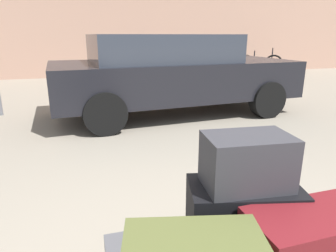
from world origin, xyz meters
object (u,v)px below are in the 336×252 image
duffel_bag_maroon_stacked_top (308,247)px  bollard_kerb_far (278,70)px  duffel_bag_charcoal_topmost_pile (247,161)px  bollard_kerb_near (206,72)px  duffel_bag_black_rear_left (242,216)px  bicycle_leaning (259,64)px  bollard_kerb_mid (249,71)px  parked_car (172,72)px

duffel_bag_maroon_stacked_top → bollard_kerb_far: 9.18m
duffel_bag_charcoal_topmost_pile → bollard_kerb_near: 7.82m
duffel_bag_maroon_stacked_top → bollard_kerb_near: (2.69, 7.55, -0.17)m
duffel_bag_black_rear_left → bollard_kerb_far: bearing=66.3°
duffel_bag_maroon_stacked_top → duffel_bag_charcoal_topmost_pile: duffel_bag_charcoal_topmost_pile is taller
bicycle_leaning → bollard_kerb_near: bicycle_leaning is taller
bollard_kerb_far → bollard_kerb_near: bearing=180.0°
bicycle_leaning → bollard_kerb_mid: size_ratio=2.51×
duffel_bag_maroon_stacked_top → bollard_kerb_mid: (4.16, 7.55, -0.17)m
bicycle_leaning → duffel_bag_black_rear_left: bearing=-122.7°
duffel_bag_black_rear_left → parked_car: bearing=91.3°
parked_car → bollard_kerb_near: bearing=57.7°
duffel_bag_charcoal_topmost_pile → bollard_kerb_far: (5.38, 7.27, -0.48)m
parked_car → bollard_kerb_far: size_ratio=6.57×
duffel_bag_charcoal_topmost_pile → bollard_kerb_far: 9.06m
duffel_bag_charcoal_topmost_pile → parked_car: parked_car is taller
duffel_bag_black_rear_left → bicycle_leaning: size_ratio=0.33×
duffel_bag_maroon_stacked_top → bicycle_leaning: (5.47, 9.06, -0.13)m
duffel_bag_maroon_stacked_top → parked_car: size_ratio=0.13×
duffel_bag_maroon_stacked_top → bollard_kerb_far: (5.22, 7.55, -0.17)m
duffel_bag_charcoal_topmost_pile → bollard_kerb_near: (2.86, 7.27, -0.48)m
bollard_kerb_near → bollard_kerb_far: size_ratio=1.00×
bollard_kerb_far → duffel_bag_charcoal_topmost_pile: bearing=-126.5°
duffel_bag_black_rear_left → duffel_bag_charcoal_topmost_pile: duffel_bag_charcoal_topmost_pile is taller
duffel_bag_black_rear_left → duffel_bag_maroon_stacked_top: size_ratio=0.98×
duffel_bag_black_rear_left → bollard_kerb_mid: size_ratio=0.82×
parked_car → bollard_kerb_mid: (3.50, 3.22, -0.42)m
duffel_bag_charcoal_topmost_pile → parked_car: size_ratio=0.09×
parked_car → duffel_bag_charcoal_topmost_pile: bearing=-101.5°
duffel_bag_maroon_stacked_top → bollard_kerb_near: 8.02m
bollard_kerb_mid → bollard_kerb_far: bearing=0.0°
parked_car → bollard_kerb_mid: parked_car is taller
duffel_bag_black_rear_left → bollard_kerb_far: 9.04m
parked_car → bollard_kerb_near: size_ratio=6.57×
duffel_bag_charcoal_topmost_pile → bicycle_leaning: bearing=62.6°
bollard_kerb_near → bollard_kerb_far: same height
parked_car → bollard_kerb_near: 3.83m
bicycle_leaning → bollard_kerb_near: size_ratio=2.51×
parked_car → bollard_kerb_near: parked_car is taller
duffel_bag_charcoal_topmost_pile → parked_car: (0.82, 4.05, -0.06)m
bollard_kerb_mid → duffel_bag_black_rear_left: bearing=-120.8°
duffel_bag_maroon_stacked_top → parked_car: (0.66, 4.34, 0.25)m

